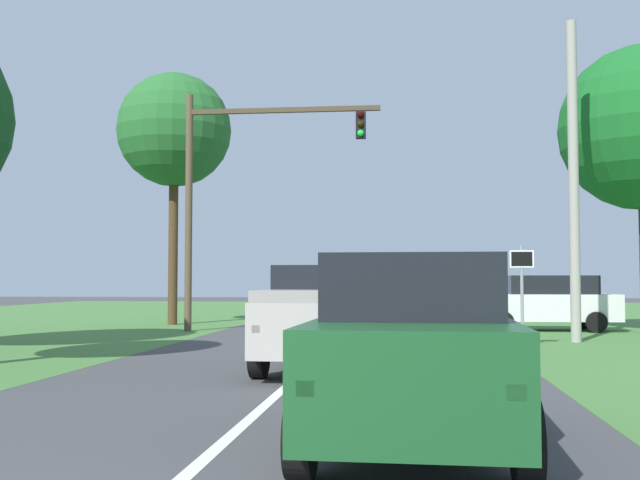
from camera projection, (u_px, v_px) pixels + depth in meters
name	position (u px, v px, depth m)	size (l,w,h in m)	color
ground_plane	(309.00, 366.00, 15.31)	(120.00, 120.00, 0.00)	#424244
red_suv_near	(414.00, 346.00, 8.00)	(2.20, 4.58, 1.94)	#194C23
pickup_truck_lead	(328.00, 317.00, 14.76)	(2.40, 5.24, 1.96)	#B7B2A8
traffic_light	(236.00, 176.00, 25.85)	(6.52, 0.40, 7.92)	brown
keep_moving_sign	(522.00, 282.00, 19.64)	(0.60, 0.09, 2.58)	gray
crossing_suv_far	(545.00, 302.00, 26.10)	(4.79, 2.15, 1.85)	silver
utility_pole_right	(574.00, 180.00, 21.45)	(0.28, 0.28, 8.91)	#9E998E
extra_tree_1	(174.00, 131.00, 29.90)	(4.36, 4.36, 9.65)	#4C351E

